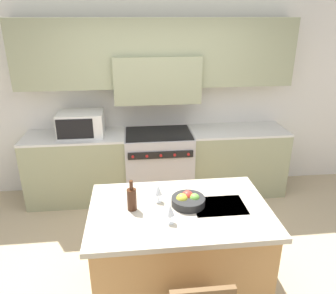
{
  "coord_description": "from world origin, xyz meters",
  "views": [
    {
      "loc": [
        -0.32,
        -2.52,
        2.43
      ],
      "look_at": [
        0.02,
        0.58,
        1.16
      ],
      "focal_mm": 35.0,
      "sensor_mm": 36.0,
      "label": 1
    }
  ],
  "objects_px": {
    "microwave": "(81,124)",
    "fruit_bowl": "(188,200)",
    "wine_bottle": "(132,199)",
    "wine_glass_near": "(170,211)",
    "wine_glass_far": "(158,190)",
    "range_stove": "(159,165)"
  },
  "relations": [
    {
      "from": "range_stove",
      "to": "fruit_bowl",
      "type": "bearing_deg",
      "value": -86.5
    },
    {
      "from": "wine_bottle",
      "to": "wine_glass_far",
      "type": "xyz_separation_m",
      "value": [
        0.23,
        0.1,
        0.01
      ]
    },
    {
      "from": "microwave",
      "to": "fruit_bowl",
      "type": "xyz_separation_m",
      "value": [
        1.12,
        -1.78,
        -0.15
      ]
    },
    {
      "from": "fruit_bowl",
      "to": "wine_bottle",
      "type": "bearing_deg",
      "value": -177.15
    },
    {
      "from": "wine_bottle",
      "to": "fruit_bowl",
      "type": "relative_size",
      "value": 0.93
    },
    {
      "from": "wine_glass_far",
      "to": "wine_bottle",
      "type": "bearing_deg",
      "value": -156.64
    },
    {
      "from": "wine_glass_near",
      "to": "fruit_bowl",
      "type": "bearing_deg",
      "value": 53.92
    },
    {
      "from": "range_stove",
      "to": "wine_glass_far",
      "type": "relative_size",
      "value": 5.79
    },
    {
      "from": "wine_bottle",
      "to": "fruit_bowl",
      "type": "xyz_separation_m",
      "value": [
        0.48,
        0.02,
        -0.06
      ]
    },
    {
      "from": "wine_glass_far",
      "to": "microwave",
      "type": "bearing_deg",
      "value": 116.95
    },
    {
      "from": "microwave",
      "to": "fruit_bowl",
      "type": "relative_size",
      "value": 2.01
    },
    {
      "from": "microwave",
      "to": "fruit_bowl",
      "type": "height_order",
      "value": "microwave"
    },
    {
      "from": "range_stove",
      "to": "wine_glass_far",
      "type": "bearing_deg",
      "value": -94.76
    },
    {
      "from": "range_stove",
      "to": "fruit_bowl",
      "type": "height_order",
      "value": "fruit_bowl"
    },
    {
      "from": "microwave",
      "to": "wine_glass_far",
      "type": "distance_m",
      "value": 1.92
    },
    {
      "from": "microwave",
      "to": "wine_glass_near",
      "type": "xyz_separation_m",
      "value": [
        0.94,
        -2.04,
        -0.08
      ]
    },
    {
      "from": "wine_glass_near",
      "to": "fruit_bowl",
      "type": "distance_m",
      "value": 0.32
    },
    {
      "from": "range_stove",
      "to": "wine_glass_near",
      "type": "distance_m",
      "value": 2.09
    },
    {
      "from": "microwave",
      "to": "wine_glass_near",
      "type": "bearing_deg",
      "value": -65.29
    },
    {
      "from": "wine_bottle",
      "to": "fruit_bowl",
      "type": "distance_m",
      "value": 0.48
    },
    {
      "from": "microwave",
      "to": "wine_glass_far",
      "type": "bearing_deg",
      "value": -63.05
    },
    {
      "from": "wine_bottle",
      "to": "wine_glass_near",
      "type": "relative_size",
      "value": 1.64
    }
  ]
}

